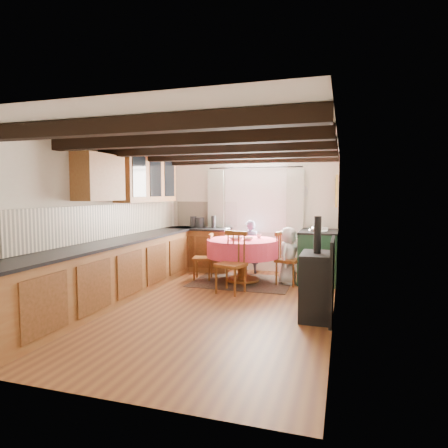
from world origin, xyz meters
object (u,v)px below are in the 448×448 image
(aga_range, at_px, (318,256))
(cup, at_px, (259,236))
(dining_table, at_px, (242,261))
(child_far, at_px, (250,247))
(chair_right, at_px, (288,258))
(child_right, at_px, (288,256))
(chair_near, at_px, (231,262))
(cast_iron_stove, at_px, (317,268))
(chair_left, at_px, (203,257))

(aga_range, bearing_deg, cup, -170.64)
(dining_table, relative_size, child_far, 1.20)
(dining_table, xyz_separation_m, chair_right, (0.84, 0.06, 0.08))
(child_right, bearing_deg, chair_near, 156.20)
(dining_table, bearing_deg, cup, 49.76)
(aga_range, height_order, child_right, child_right)
(child_right, bearing_deg, cast_iron_stove, -143.15)
(chair_near, height_order, cup, chair_near)
(chair_left, bearing_deg, dining_table, 80.95)
(chair_near, bearing_deg, aga_range, 58.55)
(child_far, xyz_separation_m, cup, (0.30, -0.52, 0.29))
(chair_left, xyz_separation_m, child_right, (1.62, 0.12, 0.08))
(dining_table, height_order, aga_range, aga_range)
(chair_near, distance_m, chair_right, 1.21)
(chair_near, bearing_deg, chair_left, 148.93)
(chair_near, xyz_separation_m, child_far, (-0.06, 1.64, 0.04))
(dining_table, relative_size, cast_iron_stove, 0.98)
(dining_table, relative_size, chair_near, 1.29)
(dining_table, xyz_separation_m, aga_range, (1.35, 0.48, 0.09))
(child_far, bearing_deg, cast_iron_stove, 105.61)
(cup, bearing_deg, chair_left, -162.91)
(aga_range, distance_m, child_right, 0.64)
(cast_iron_stove, relative_size, cup, 14.12)
(child_far, distance_m, child_right, 1.14)
(chair_near, relative_size, cast_iron_stove, 0.76)
(dining_table, bearing_deg, chair_near, -89.34)
(chair_right, distance_m, child_far, 1.17)
(child_far, height_order, child_right, child_far)
(chair_left, relative_size, aga_range, 0.84)
(chair_near, distance_m, child_far, 1.65)
(chair_left, distance_m, cup, 1.15)
(dining_table, relative_size, aga_range, 1.25)
(child_far, bearing_deg, chair_left, 33.99)
(dining_table, distance_m, child_right, 0.85)
(child_far, bearing_deg, chair_near, 77.08)
(dining_table, distance_m, chair_near, 0.83)
(dining_table, distance_m, chair_left, 0.78)
(chair_left, height_order, child_right, child_right)
(chair_near, bearing_deg, child_right, 62.58)
(chair_near, distance_m, cup, 1.19)
(dining_table, bearing_deg, aga_range, 19.34)
(chair_left, bearing_deg, chair_right, 82.02)
(dining_table, height_order, cup, cup)
(chair_near, xyz_separation_m, aga_range, (1.34, 1.30, -0.02))
(chair_near, distance_m, chair_left, 1.13)
(child_far, xyz_separation_m, child_right, (0.89, -0.72, -0.03))
(dining_table, relative_size, child_right, 1.27)
(dining_table, distance_m, chair_right, 0.85)
(aga_range, bearing_deg, child_far, 166.33)
(chair_left, distance_m, cast_iron_stove, 2.84)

